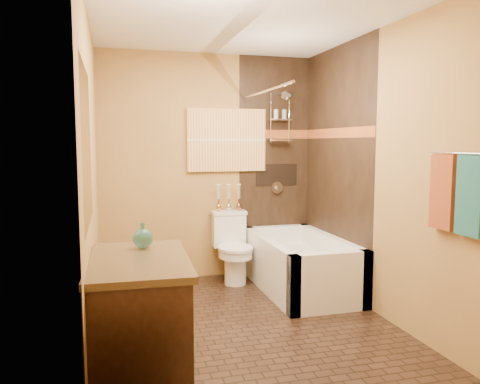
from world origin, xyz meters
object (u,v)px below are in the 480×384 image
object	(u,v)px
bathtub	(300,269)
toilet	(233,247)
vanity	(139,326)
sunset_painting	(227,140)

from	to	relation	value
bathtub	toilet	bearing A→B (deg)	141.97
vanity	toilet	bearing A→B (deg)	64.07
bathtub	toilet	distance (m)	0.78
sunset_painting	vanity	bearing A→B (deg)	-115.53
sunset_painting	toilet	bearing A→B (deg)	-90.00
toilet	vanity	xyz separation A→B (m)	(-1.12, -2.10, 0.04)
sunset_painting	toilet	world-z (taller)	sunset_painting
toilet	vanity	bearing A→B (deg)	-117.43
toilet	sunset_painting	bearing A→B (deg)	90.76
bathtub	toilet	world-z (taller)	toilet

